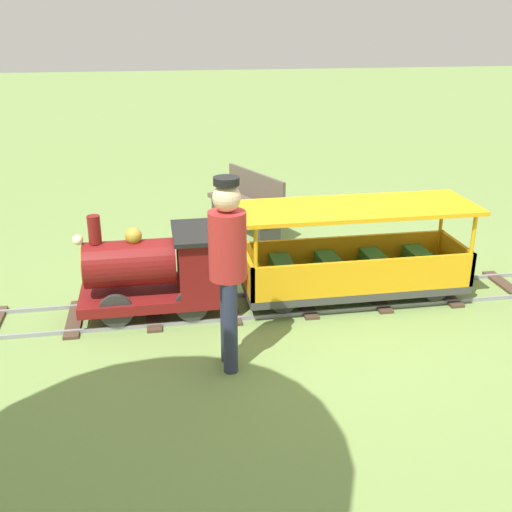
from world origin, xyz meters
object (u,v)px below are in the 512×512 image
Objects in this scene: locomotive at (163,269)px; conductor_person at (228,260)px; park_bench at (248,203)px; passenger_car at (354,262)px.

locomotive is 0.89× the size of conductor_person.
locomotive is 1.27m from conductor_person.
conductor_person reaches higher than park_bench.
conductor_person is 3.45m from park_bench.
park_bench is (2.27, 0.73, -0.01)m from passenger_car.
passenger_car is at bearing -90.00° from locomotive.
park_bench is (3.33, -0.69, -0.54)m from conductor_person.
locomotive is 1.07× the size of park_bench.
park_bench is at bearing 17.85° from passenger_car.
passenger_car is 1.45× the size of conductor_person.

